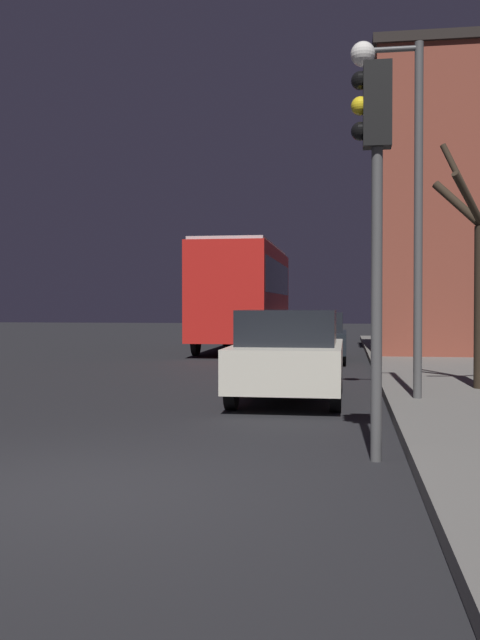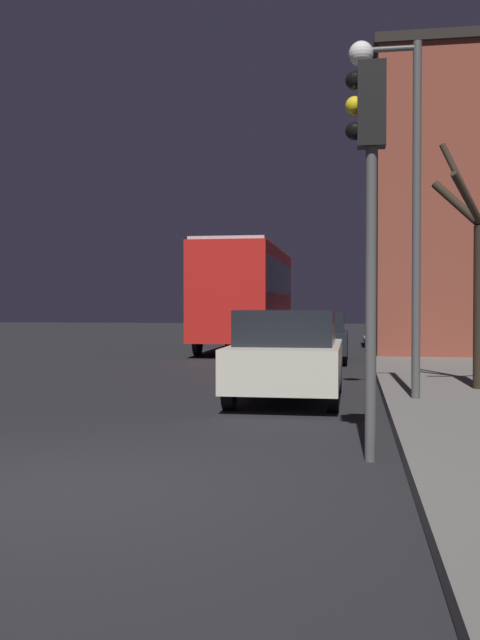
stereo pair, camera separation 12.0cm
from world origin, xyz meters
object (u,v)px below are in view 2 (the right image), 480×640
Objects in this scene: bare_tree at (479,278)px; car_near_lane at (288,355)px; streetlamp at (396,155)px; traffic_light at (368,176)px; bus at (246,289)px; car_mid_lane at (319,336)px.

bare_tree is 3.80m from car_near_lane.
traffic_light is (-0.52, -4.14, -1.07)m from streetlamp.
bare_tree is 1.17× the size of car_near_lane.
streetlamp is 2.98m from bare_tree.
bus is (-4.08, 18.44, -0.78)m from traffic_light.
traffic_light is 18.90m from bus.
bare_tree is at bearing -67.12° from car_mid_lane.
bus is at bearing 120.57° from car_mid_lane.
streetlamp reaches higher than bare_tree.
bus is 5.95m from car_mid_lane.
bare_tree is 0.50× the size of bus.
car_mid_lane is (2.92, -4.95, -1.52)m from bus.
bus is (-6.19, 12.69, 0.09)m from bare_tree.
bus is at bearing 116.00° from bare_tree.
bus is at bearing 107.86° from streetlamp.
traffic_light is 5.38m from car_near_lane.
traffic_light reaches higher than car_mid_lane.
bare_tree is 14.12m from bus.
traffic_light is at bearing -74.72° from car_near_lane.
bare_tree is at bearing 16.82° from car_near_lane.
car_mid_lane is (-3.27, 7.74, -1.43)m from bare_tree.
streetlamp is 15.13m from bus.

